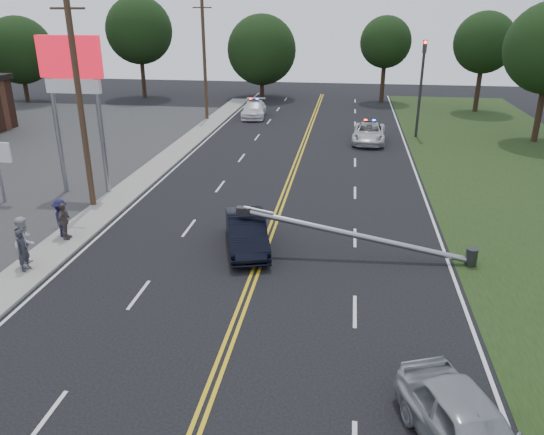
% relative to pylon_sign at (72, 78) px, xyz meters
% --- Properties ---
extents(ground, '(120.00, 120.00, 0.00)m').
position_rel_pylon_sign_xyz_m(ground, '(10.50, -14.00, -6.00)').
color(ground, black).
rests_on(ground, ground).
extents(sidewalk, '(1.80, 70.00, 0.12)m').
position_rel_pylon_sign_xyz_m(sidewalk, '(2.10, -4.00, -5.94)').
color(sidewalk, gray).
rests_on(sidewalk, ground).
extents(centerline_yellow, '(0.36, 80.00, 0.00)m').
position_rel_pylon_sign_xyz_m(centerline_yellow, '(10.50, -4.00, -5.99)').
color(centerline_yellow, gold).
rests_on(centerline_yellow, ground).
extents(pylon_sign, '(3.20, 0.35, 8.00)m').
position_rel_pylon_sign_xyz_m(pylon_sign, '(0.00, 0.00, 0.00)').
color(pylon_sign, gray).
rests_on(pylon_sign, ground).
extents(traffic_signal, '(0.28, 0.41, 7.05)m').
position_rel_pylon_sign_xyz_m(traffic_signal, '(18.80, 16.00, -1.79)').
color(traffic_signal, '#2D2D30').
rests_on(traffic_signal, ground).
extents(fallen_streetlight, '(9.36, 0.44, 1.91)m').
position_rel_pylon_sign_xyz_m(fallen_streetlight, '(14.69, -6.00, -5.08)').
color(fallen_streetlight, '#2D2D30').
rests_on(fallen_streetlight, ground).
extents(utility_pole_mid, '(1.60, 0.28, 10.00)m').
position_rel_pylon_sign_xyz_m(utility_pole_mid, '(1.30, -2.00, -0.91)').
color(utility_pole_mid, '#382619').
rests_on(utility_pole_mid, ground).
extents(utility_pole_far, '(1.60, 0.28, 10.00)m').
position_rel_pylon_sign_xyz_m(utility_pole_far, '(1.30, 20.00, -0.91)').
color(utility_pole_far, '#382619').
rests_on(utility_pole_far, ground).
extents(tree_4, '(6.62, 6.62, 8.50)m').
position_rel_pylon_sign_xyz_m(tree_4, '(-19.56, 26.26, -0.81)').
color(tree_4, black).
rests_on(tree_4, ground).
extents(tree_5, '(6.89, 6.89, 10.40)m').
position_rel_pylon_sign_xyz_m(tree_5, '(-8.61, 30.95, 0.95)').
color(tree_5, black).
rests_on(tree_5, ground).
extents(tree_6, '(7.28, 7.28, 8.65)m').
position_rel_pylon_sign_xyz_m(tree_6, '(4.12, 32.74, -0.99)').
color(tree_6, black).
rests_on(tree_6, ground).
extents(tree_7, '(5.12, 5.12, 8.52)m').
position_rel_pylon_sign_xyz_m(tree_7, '(16.90, 31.87, -0.06)').
color(tree_7, black).
rests_on(tree_7, ground).
extents(tree_8, '(5.49, 5.49, 8.99)m').
position_rel_pylon_sign_xyz_m(tree_8, '(25.48, 27.62, 0.23)').
color(tree_8, black).
rests_on(tree_8, ground).
extents(crashed_sedan, '(2.66, 4.65, 1.45)m').
position_rel_pylon_sign_xyz_m(crashed_sedan, '(9.79, -5.74, -5.27)').
color(crashed_sedan, black).
rests_on(crashed_sedan, ground).
extents(waiting_sedan, '(3.24, 4.74, 1.50)m').
position_rel_pylon_sign_xyz_m(waiting_sedan, '(16.60, -15.73, -5.25)').
color(waiting_sedan, '#9A9DA1').
rests_on(waiting_sedan, ground).
extents(emergency_a, '(2.55, 5.06, 1.37)m').
position_rel_pylon_sign_xyz_m(emergency_a, '(15.16, 13.62, -5.31)').
color(emergency_a, silver).
rests_on(emergency_a, ground).
extents(emergency_b, '(2.45, 5.10, 1.43)m').
position_rel_pylon_sign_xyz_m(emergency_b, '(5.19, 21.74, -5.28)').
color(emergency_b, silver).
rests_on(emergency_b, ground).
extents(bystander_a, '(0.45, 0.63, 1.62)m').
position_rel_pylon_sign_xyz_m(bystander_a, '(2.04, -9.02, -5.07)').
color(bystander_a, '#2A2B33').
rests_on(bystander_a, sidewalk).
extents(bystander_b, '(1.00, 1.13, 1.95)m').
position_rel_pylon_sign_xyz_m(bystander_b, '(1.89, -8.59, -4.90)').
color(bystander_b, '#B8B8BD').
rests_on(bystander_b, sidewalk).
extents(bystander_c, '(0.98, 1.22, 1.65)m').
position_rel_pylon_sign_xyz_m(bystander_c, '(1.82, -5.86, -5.05)').
color(bystander_c, '#19173B').
rests_on(bystander_c, sidewalk).
extents(bystander_d, '(0.45, 0.96, 1.60)m').
position_rel_pylon_sign_xyz_m(bystander_d, '(2.09, -6.13, -5.08)').
color(bystander_d, '#5B4C48').
rests_on(bystander_d, sidewalk).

